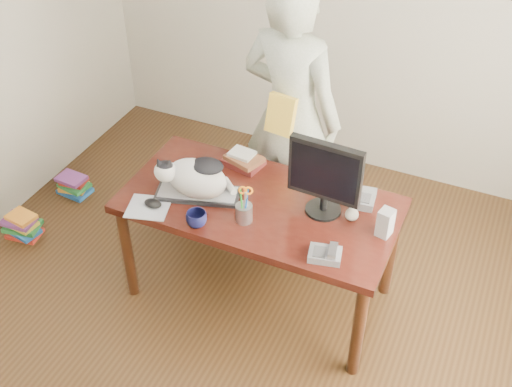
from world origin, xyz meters
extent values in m
plane|color=black|center=(0.00, 0.00, 0.00)|extent=(4.50, 4.50, 0.00)
plane|color=beige|center=(0.00, 2.25, 1.35)|extent=(4.00, 0.00, 4.00)
cube|color=black|center=(0.00, 0.60, 0.72)|extent=(1.60, 0.80, 0.05)
cylinder|color=black|center=(-0.74, 0.26, 0.35)|extent=(0.07, 0.07, 0.70)
cylinder|color=black|center=(0.74, 0.26, 0.35)|extent=(0.07, 0.07, 0.70)
cylinder|color=black|center=(-0.74, 0.94, 0.35)|extent=(0.07, 0.07, 0.70)
cylinder|color=black|center=(0.74, 0.94, 0.35)|extent=(0.07, 0.07, 0.70)
cube|color=black|center=(0.00, 0.96, 0.40)|extent=(1.45, 0.03, 0.50)
cube|color=black|center=(-0.35, 0.51, 0.76)|extent=(0.52, 0.31, 0.02)
cube|color=#A2A1A6|center=(-0.35, 0.51, 0.78)|extent=(0.48, 0.27, 0.01)
ellipsoid|color=white|center=(-0.35, 0.51, 0.87)|extent=(0.42, 0.32, 0.23)
ellipsoid|color=white|center=(-0.51, 0.44, 0.92)|extent=(0.16, 0.16, 0.13)
ellipsoid|color=black|center=(-0.51, 0.44, 0.96)|extent=(0.11, 0.11, 0.05)
cone|color=black|center=(-0.54, 0.42, 0.99)|extent=(0.08, 0.08, 0.08)
cone|color=black|center=(-0.48, 0.44, 0.99)|extent=(0.08, 0.07, 0.08)
ellipsoid|color=black|center=(-0.29, 0.53, 0.97)|extent=(0.23, 0.20, 0.05)
cylinder|color=white|center=(-0.20, 0.61, 0.80)|extent=(0.14, 0.13, 0.05)
cylinder|color=black|center=(0.36, 0.68, 0.76)|extent=(0.21, 0.21, 0.02)
cylinder|color=black|center=(0.36, 0.68, 0.81)|extent=(0.04, 0.04, 0.09)
cube|color=black|center=(0.36, 0.66, 1.04)|extent=(0.42, 0.07, 0.35)
cube|color=black|center=(0.36, 0.63, 1.04)|extent=(0.38, 0.02, 0.30)
cylinder|color=gray|center=(-0.01, 0.42, 0.80)|extent=(0.12, 0.12, 0.11)
cylinder|color=black|center=(-0.03, 0.42, 0.89)|extent=(0.02, 0.04, 0.16)
cylinder|color=#0B409D|center=(0.01, 0.41, 0.89)|extent=(0.02, 0.04, 0.16)
cylinder|color=red|center=(-0.02, 0.44, 0.89)|extent=(0.02, 0.04, 0.16)
cylinder|color=#1B871C|center=(-0.02, 0.40, 0.89)|extent=(0.03, 0.03, 0.16)
cylinder|color=#B2B1B6|center=(0.00, 0.42, 0.90)|extent=(0.02, 0.03, 0.12)
cylinder|color=#B2B1B6|center=(0.00, 0.42, 0.90)|extent=(0.01, 0.03, 0.12)
torus|color=orange|center=(-0.02, 0.41, 0.97)|extent=(0.05, 0.03, 0.05)
torus|color=orange|center=(0.01, 0.42, 0.97)|extent=(0.05, 0.03, 0.05)
cube|color=#B3B8C0|center=(-0.56, 0.29, 0.75)|extent=(0.28, 0.27, 0.01)
ellipsoid|color=black|center=(-0.54, 0.31, 0.77)|extent=(0.12, 0.09, 0.04)
imported|color=black|center=(-0.23, 0.27, 0.80)|extent=(0.16, 0.16, 0.09)
cube|color=#595A5E|center=(0.50, 0.32, 0.77)|extent=(0.19, 0.15, 0.04)
cube|color=#464648|center=(0.47, 0.31, 0.80)|extent=(0.08, 0.10, 0.01)
cube|color=#B2B1B6|center=(0.53, 0.34, 0.80)|extent=(0.07, 0.15, 0.05)
cube|color=gray|center=(0.73, 0.63, 0.83)|extent=(0.09, 0.10, 0.16)
sphere|color=beige|center=(0.53, 0.67, 0.79)|extent=(0.08, 0.08, 0.08)
cube|color=#4A1513|center=(-0.24, 0.89, 0.77)|extent=(0.26, 0.21, 0.04)
cube|color=brown|center=(-0.23, 0.89, 0.80)|extent=(0.25, 0.22, 0.03)
cube|color=silver|center=(-0.25, 0.90, 0.83)|extent=(0.16, 0.13, 0.02)
cube|color=#595A5E|center=(0.54, 0.85, 0.77)|extent=(0.15, 0.19, 0.05)
cube|color=#464648|center=(0.55, 0.82, 0.80)|extent=(0.10, 0.10, 0.01)
imported|color=silver|center=(-0.07, 1.25, 0.94)|extent=(0.74, 0.54, 1.88)
cube|color=gold|center=(-0.07, 1.08, 1.05)|extent=(0.19, 0.13, 0.25)
cube|color=#A72217|center=(-1.75, 0.40, 0.01)|extent=(0.25, 0.19, 0.03)
cube|color=#1A55A1|center=(-1.74, 0.39, 0.04)|extent=(0.23, 0.18, 0.03)
cube|color=#257B35|center=(-1.76, 0.41, 0.08)|extent=(0.27, 0.22, 0.03)
cube|color=gold|center=(-1.75, 0.40, 0.11)|extent=(0.21, 0.16, 0.03)
cube|color=#6E327D|center=(-1.76, 0.39, 0.14)|extent=(0.23, 0.17, 0.03)
cube|color=orange|center=(-1.74, 0.41, 0.17)|extent=(0.21, 0.17, 0.03)
cube|color=#1A55A1|center=(-1.72, 0.95, 0.02)|extent=(0.25, 0.19, 0.03)
cube|color=orange|center=(-1.73, 0.96, 0.05)|extent=(0.22, 0.19, 0.03)
cube|color=#257B35|center=(-1.71, 0.94, 0.08)|extent=(0.24, 0.19, 0.03)
cube|color=#A72217|center=(-1.72, 0.96, 0.11)|extent=(0.21, 0.16, 0.03)
cube|color=#6E327D|center=(-1.73, 0.94, 0.14)|extent=(0.22, 0.17, 0.03)
camera|label=1|loc=(1.16, -2.01, 3.11)|focal=45.00mm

